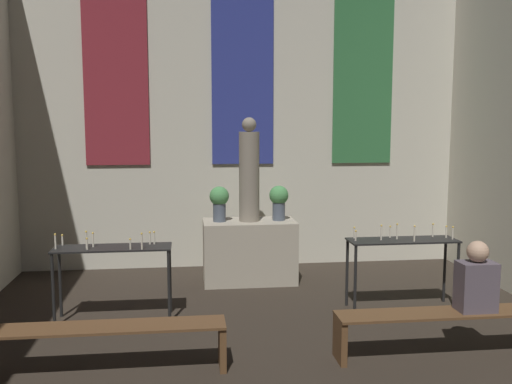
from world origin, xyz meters
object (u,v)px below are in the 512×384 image
(statue, at_px, (249,173))
(pew_back_left, at_px, (102,338))
(flower_vase_left, at_px, (219,201))
(person_seated, at_px, (476,280))
(candle_rack_right, at_px, (402,249))
(flower_vase_right, at_px, (279,200))
(altar, at_px, (249,251))
(pew_back_right, at_px, (449,323))
(candle_rack_left, at_px, (113,258))

(statue, xyz_separation_m, pew_back_left, (-1.66, -2.84, -1.24))
(flower_vase_left, distance_m, person_seated, 3.71)
(candle_rack_right, height_order, pew_back_left, candle_rack_right)
(statue, distance_m, flower_vase_right, 0.58)
(altar, xyz_separation_m, flower_vase_left, (-0.43, 0.00, 0.74))
(flower_vase_right, height_order, pew_back_right, flower_vase_right)
(altar, height_order, flower_vase_left, flower_vase_left)
(pew_back_left, bearing_deg, pew_back_right, 0.00)
(flower_vase_left, relative_size, candle_rack_left, 0.37)
(flower_vase_left, height_order, pew_back_right, flower_vase_left)
(candle_rack_right, xyz_separation_m, person_seated, (0.19, -1.44, 0.02))
(pew_back_right, bearing_deg, flower_vase_left, 126.26)
(candle_rack_right, bearing_deg, pew_back_left, -156.95)
(statue, height_order, candle_rack_right, statue)
(statue, xyz_separation_m, person_seated, (1.92, -2.84, -0.82))
(candle_rack_left, relative_size, person_seated, 1.92)
(pew_back_left, xyz_separation_m, pew_back_right, (3.32, 0.00, 0.00))
(altar, distance_m, pew_back_left, 3.29)
(altar, bearing_deg, flower_vase_left, 180.00)
(flower_vase_left, bearing_deg, altar, 0.00)
(flower_vase_right, bearing_deg, flower_vase_left, 180.00)
(pew_back_right, distance_m, person_seated, 0.50)
(flower_vase_left, bearing_deg, pew_back_right, -53.74)
(flower_vase_left, height_order, candle_rack_left, flower_vase_left)
(statue, xyz_separation_m, candle_rack_right, (1.73, -1.40, -0.83))
(candle_rack_left, relative_size, candle_rack_right, 1.00)
(altar, relative_size, candle_rack_left, 0.98)
(statue, relative_size, pew_back_left, 0.65)
(altar, distance_m, flower_vase_right, 0.85)
(statue, distance_m, candle_rack_right, 2.38)
(altar, distance_m, flower_vase_left, 0.85)
(flower_vase_left, relative_size, flower_vase_right, 1.00)
(pew_back_right, xyz_separation_m, person_seated, (0.26, 0.00, 0.42))
(altar, relative_size, pew_back_right, 0.58)
(statue, xyz_separation_m, pew_back_right, (1.66, -2.84, -1.24))
(candle_rack_left, height_order, pew_back_right, candle_rack_left)
(pew_back_left, bearing_deg, flower_vase_right, 53.74)
(person_seated, bearing_deg, pew_back_left, 180.00)
(statue, relative_size, candle_rack_right, 1.10)
(flower_vase_left, relative_size, pew_back_right, 0.22)
(pew_back_right, bearing_deg, person_seated, 0.00)
(flower_vase_left, relative_size, pew_back_left, 0.22)
(altar, height_order, flower_vase_right, flower_vase_right)
(flower_vase_right, relative_size, candle_rack_right, 0.37)
(candle_rack_right, relative_size, pew_back_left, 0.59)
(candle_rack_right, bearing_deg, person_seated, -82.45)
(statue, height_order, flower_vase_right, statue)
(flower_vase_right, distance_m, pew_back_left, 3.62)
(altar, relative_size, person_seated, 1.88)
(candle_rack_left, xyz_separation_m, candle_rack_right, (3.46, 0.00, 0.00))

